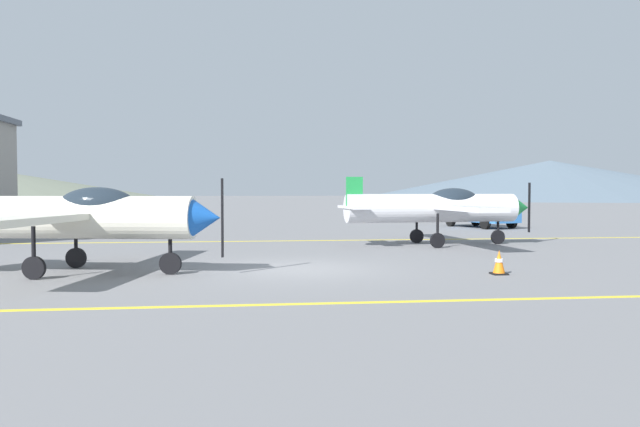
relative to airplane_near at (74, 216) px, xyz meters
The scene contains 8 objects.
ground_plane 5.59m from the airplane_near, ahead, with size 400.00×400.00×0.00m, color slate.
apron_line_near 7.31m from the airplane_near, 41.10° to the right, with size 80.00×0.16×0.01m, color yellow.
apron_line_far 10.61m from the airplane_near, 59.05° to the left, with size 80.00×0.16×0.01m, color yellow.
airplane_near is the anchor object (origin of this frame).
airplane_mid 12.93m from the airplane_near, 29.84° to the left, with size 7.29×8.38×2.51m.
car_sedan 23.78m from the airplane_near, 44.83° to the left, with size 3.12×4.65×1.62m.
traffic_cone_front 10.36m from the airplane_near, ahead, with size 0.36×0.36×0.59m.
hill_centerleft 138.43m from the airplane_near, 58.19° to the left, with size 88.10×88.10×8.69m, color slate.
Camera 1 is at (-1.31, -15.88, 2.04)m, focal length 34.85 mm.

